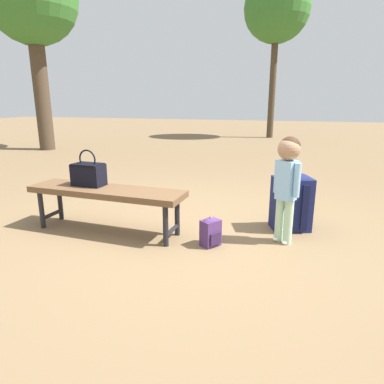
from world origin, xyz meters
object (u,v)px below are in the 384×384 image
backpack_small (211,231)px  tree_far (32,1)px  backpack_large (291,200)px  tree_mid (277,10)px  child_standing (287,173)px  park_bench (106,194)px  handbag (88,173)px

backpack_small → tree_far: bearing=139.6°
backpack_large → backpack_small: size_ratio=2.22×
backpack_large → tree_mid: bearing=95.7°
child_standing → tree_far: tree_far is taller
park_bench → tree_mid: size_ratio=0.31×
child_standing → backpack_large: 0.51m
tree_mid → tree_far: tree_mid is taller
child_standing → backpack_small: bearing=-156.5°
child_standing → tree_mid: bearing=95.2°
child_standing → park_bench: bearing=-172.4°
backpack_large → tree_mid: size_ratio=0.12×
backpack_large → child_standing: bearing=-97.9°
handbag → child_standing: child_standing is taller
handbag → tree_far: tree_far is taller
park_bench → tree_mid: 10.37m
park_bench → tree_mid: bearing=84.9°
child_standing → backpack_large: size_ratio=1.58×
park_bench → child_standing: (1.71, 0.23, 0.27)m
child_standing → tree_far: (-6.35, 4.58, 2.95)m
park_bench → backpack_small: size_ratio=5.75×
backpack_small → tree_mid: bearing=91.3°
park_bench → handbag: 0.29m
handbag → backpack_small: (1.30, -0.10, -0.44)m
backpack_large → tree_far: 8.34m
backpack_large → handbag: bearing=-164.7°
tree_far → tree_mid: bearing=41.3°
handbag → tree_mid: bearing=83.6°
child_standing → backpack_large: (0.05, 0.37, -0.35)m
handbag → backpack_small: size_ratio=1.31×
backpack_large → tree_mid: (-0.90, 9.04, 3.81)m
park_bench → backpack_large: 1.87m
park_bench → backpack_small: park_bench is taller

